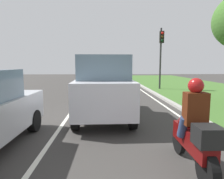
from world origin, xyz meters
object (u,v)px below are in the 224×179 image
object	(u,v)px
motorcycle	(194,141)
traffic_light_near_right	(161,48)
rider_person	(195,108)
car_suv_ahead	(104,86)

from	to	relation	value
motorcycle	traffic_light_near_right	xyz separation A→B (m)	(2.81, 12.24, 2.68)
motorcycle	rider_person	distance (m)	0.62
motorcycle	rider_person	bearing A→B (deg)	88.75
traffic_light_near_right	motorcycle	bearing A→B (deg)	-102.94
motorcycle	rider_person	xyz separation A→B (m)	(0.00, 0.05, 0.62)
rider_person	motorcycle	bearing A→B (deg)	-91.25
motorcycle	traffic_light_near_right	distance (m)	12.85
motorcycle	rider_person	world-z (taller)	rider_person
rider_person	traffic_light_near_right	size ratio (longest dim) A/B	0.24
car_suv_ahead	traffic_light_near_right	xyz separation A→B (m)	(4.49, 8.28, 2.08)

